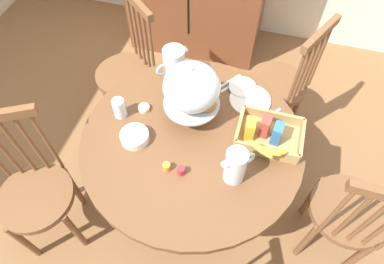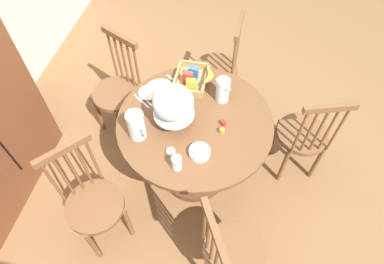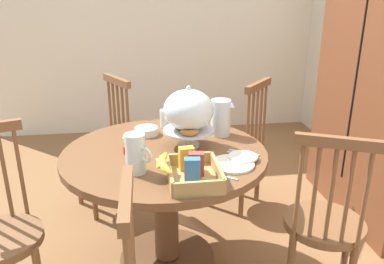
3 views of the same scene
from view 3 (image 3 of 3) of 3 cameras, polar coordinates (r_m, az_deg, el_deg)
ground_plane at (r=2.50m, az=-1.64°, el=-18.27°), size 10.00×10.00×0.00m
wall_left at (r=4.42m, az=-0.90°, el=16.89°), size 0.06×4.32×2.60m
dining_table at (r=2.19m, az=-3.92°, el=-8.44°), size 1.10×1.10×0.74m
windsor_chair_near_window at (r=2.91m, az=-12.77°, el=-2.59°), size 0.45×0.45×0.97m
windsor_chair_far_side at (r=2.08m, az=18.86°, el=-12.93°), size 0.44×0.44×0.97m
windsor_chair_host_seat at (r=2.86m, az=6.69°, el=-2.57°), size 0.47×0.47×0.97m
pastry_stand_with_dome at (r=2.07m, az=-0.51°, el=2.92°), size 0.28×0.28×0.34m
orange_juice_pitcher at (r=1.83m, az=-8.26°, el=-3.39°), size 0.14×0.14×0.19m
milk_pitcher at (r=2.29m, az=4.22°, el=1.90°), size 0.15×0.17×0.21m
cereal_basket at (r=1.76m, az=-0.35°, el=-5.69°), size 0.32×0.30×0.12m
china_plate_large at (r=1.93m, az=5.91°, el=-4.71°), size 0.22×0.22×0.01m
china_plate_small at (r=1.99m, az=7.51°, el=-3.61°), size 0.15×0.15×0.01m
cereal_bowl at (r=2.33m, az=-6.72°, el=0.14°), size 0.14×0.14×0.04m
drinking_glass at (r=2.44m, az=-3.99°, el=2.01°), size 0.06×0.06×0.11m
butter_dish at (r=2.36m, az=-2.18°, el=0.32°), size 0.06×0.06×0.02m
jam_jar_strawberry at (r=2.07m, az=-9.59°, el=-2.62°), size 0.04×0.04×0.04m
jam_jar_apricot at (r=2.14m, az=-9.57°, el=-1.90°), size 0.04×0.04×0.04m
table_knife at (r=2.05m, az=7.38°, el=-3.31°), size 0.11×0.15×0.01m
dinner_fork at (r=2.07m, az=7.68°, el=-3.02°), size 0.11×0.15×0.01m
soup_spoon at (r=1.81m, az=4.24°, el=-6.46°), size 0.11×0.15×0.01m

